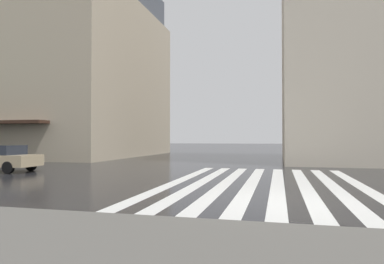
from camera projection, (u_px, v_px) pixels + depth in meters
name	position (u px, v px, depth m)	size (l,w,h in m)	color
ground_plane	(285.00, 203.00, 9.54)	(220.00, 220.00, 0.00)	black
zebra_crossing	(264.00, 183.00, 13.59)	(13.00, 7.50, 0.01)	silver
haussmann_block_mid	(41.00, 70.00, 36.93)	(19.89, 22.94, 18.52)	tan
car_champagne	(0.00, 158.00, 18.45)	(1.85, 4.10, 1.41)	tan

